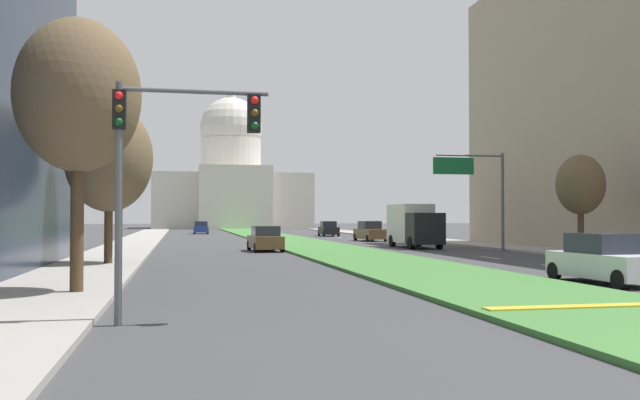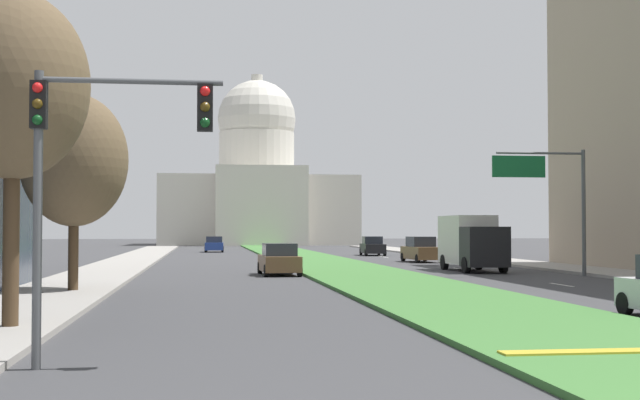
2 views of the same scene
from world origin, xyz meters
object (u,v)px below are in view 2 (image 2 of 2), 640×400
overhead_guide_sign (551,186)px  sedan_very_far (214,245)px  sedan_midblock (279,260)px  box_truck_delivery (471,242)px  street_tree_left_near (13,87)px  sedan_far_horizon (373,247)px  sedan_distant (421,250)px  street_tree_left_mid (74,160)px  capitol_building (257,187)px  traffic_light_near_left (88,151)px

overhead_guide_sign → sedan_very_far: size_ratio=1.55×
sedan_midblock → box_truck_delivery: bearing=14.1°
street_tree_left_near → sedan_far_horizon: 60.11m
sedan_midblock → sedan_distant: size_ratio=0.93×
street_tree_left_near → sedan_distant: 45.66m
overhead_guide_sign → sedan_distant: (-1.82, 19.60, -3.75)m
street_tree_left_mid → sedan_far_horizon: size_ratio=1.57×
capitol_building → sedan_midblock: capitol_building is taller
street_tree_left_mid → sedan_midblock: street_tree_left_mid is taller
sedan_distant → sedan_far_horizon: size_ratio=0.98×
overhead_guide_sign → sedan_far_horizon: overhead_guide_sign is taller
sedan_midblock → sedan_distant: 20.29m
traffic_light_near_left → sedan_far_horizon: traffic_light_near_left is taller
traffic_light_near_left → overhead_guide_sign: overhead_guide_sign is taller
sedan_far_horizon → box_truck_delivery: 29.56m
traffic_light_near_left → box_truck_delivery: bearing=62.1°
capitol_building → sedan_distant: (7.62, -72.78, -8.08)m
traffic_light_near_left → sedan_very_far: size_ratio=1.24×
sedan_midblock → box_truck_delivery: size_ratio=0.68×
sedan_very_far → sedan_distant: bearing=-63.4°
overhead_guide_sign → street_tree_left_near: bearing=-136.4°
street_tree_left_mid → sedan_very_far: bearing=84.2°
sedan_distant → sedan_midblock: bearing=-125.7°
capitol_building → sedan_far_horizon: 57.87m
traffic_light_near_left → sedan_very_far: bearing=87.7°
capitol_building → overhead_guide_sign: 92.96m
traffic_light_near_left → sedan_far_horizon: (17.28, 62.20, -2.98)m
sedan_very_far → box_truck_delivery: box_truck_delivery is taller
traffic_light_near_left → street_tree_left_near: (-2.48, 5.65, 2.01)m
overhead_guide_sign → box_truck_delivery: overhead_guide_sign is taller
overhead_guide_sign → sedan_distant: bearing=95.3°
capitol_building → box_truck_delivery: capitol_building is taller
overhead_guide_sign → street_tree_left_near: size_ratio=0.80×
capitol_building → sedan_far_horizon: bearing=-82.9°
box_truck_delivery → overhead_guide_sign: bearing=-68.8°
capitol_building → sedan_distant: bearing=-84.0°
street_tree_left_near → sedan_far_horizon: (19.77, 56.55, -4.99)m
sedan_very_far → box_truck_delivery: (14.18, -42.95, 0.91)m
overhead_guide_sign → box_truck_delivery: 7.05m
street_tree_left_near → sedan_very_far: (5.58, 69.95, -5.03)m
street_tree_left_near → box_truck_delivery: street_tree_left_near is taller
sedan_midblock → box_truck_delivery: 11.72m
street_tree_left_mid → sedan_very_far: (5.91, 57.80, -4.23)m
street_tree_left_near → sedan_very_far: 70.35m
street_tree_left_mid → sedan_distant: (20.60, 28.47, -4.13)m
capitol_building → box_truck_delivery: bearing=-85.3°
street_tree_left_near → street_tree_left_mid: street_tree_left_near is taller
capitol_building → sedan_very_far: 44.78m
sedan_distant → box_truck_delivery: 13.66m
street_tree_left_mid → sedan_midblock: (8.76, 12.00, -4.21)m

